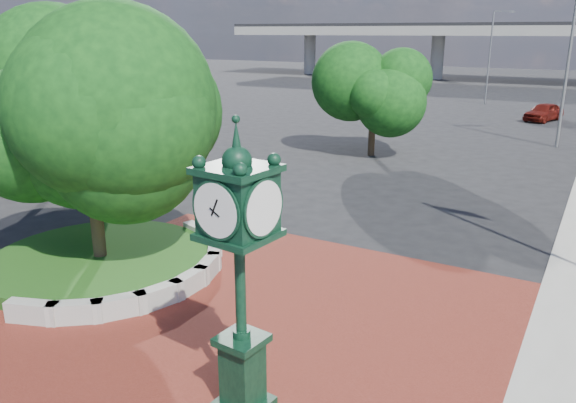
{
  "coord_description": "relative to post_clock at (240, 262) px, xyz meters",
  "views": [
    {
      "loc": [
        6.91,
        -10.14,
        6.46
      ],
      "look_at": [
        0.25,
        1.5,
        2.38
      ],
      "focal_mm": 35.0,
      "sensor_mm": 36.0,
      "label": 1
    }
  ],
  "objects": [
    {
      "name": "plaza",
      "position": [
        -2.0,
        2.15,
        -2.81
      ],
      "size": [
        12.0,
        12.0,
        0.04
      ],
      "primitive_type": "cube",
      "color": "maroon",
      "rests_on": "ground"
    },
    {
      "name": "tree_street",
      "position": [
        -6.0,
        21.15,
        0.41
      ],
      "size": [
        4.4,
        4.4,
        5.45
      ],
      "color": "#38281C",
      "rests_on": "ground"
    },
    {
      "name": "grass_bed",
      "position": [
        -7.0,
        3.15,
        -2.63
      ],
      "size": [
        6.1,
        6.1,
        0.4
      ],
      "primitive_type": "cylinder",
      "color": "#1A4D16",
      "rests_on": "ground"
    },
    {
      "name": "ground",
      "position": [
        -2.0,
        3.15,
        -2.83
      ],
      "size": [
        200.0,
        200.0,
        0.0
      ],
      "primitive_type": "plane",
      "color": "black",
      "rests_on": "ground"
    },
    {
      "name": "tree_planter",
      "position": [
        -7.0,
        3.15,
        0.89
      ],
      "size": [
        5.2,
        5.2,
        6.33
      ],
      "color": "#38281C",
      "rests_on": "ground"
    },
    {
      "name": "tree_northwest",
      "position": [
        -15.0,
        8.15,
        1.29
      ],
      "size": [
        5.6,
        5.6,
        6.93
      ],
      "color": "#38281C",
      "rests_on": "ground"
    },
    {
      "name": "street_lamp_near",
      "position": [
        2.73,
        28.72,
        2.94
      ],
      "size": [
        2.07,
        1.09,
        9.84
      ],
      "color": "slate",
      "rests_on": "ground"
    },
    {
      "name": "planter_wall",
      "position": [
        -4.71,
        3.15,
        -2.56
      ],
      "size": [
        2.96,
        6.77,
        0.54
      ],
      "color": "#9E9B93",
      "rests_on": "ground"
    },
    {
      "name": "street_lamp_far",
      "position": [
        -4.99,
        47.21,
        1.96
      ],
      "size": [
        1.84,
        0.35,
        8.18
      ],
      "color": "slate",
      "rests_on": "ground"
    },
    {
      "name": "overpass",
      "position": [
        -2.22,
        73.15,
        3.71
      ],
      "size": [
        90.0,
        12.0,
        7.5
      ],
      "color": "#9E9B93",
      "rests_on": "ground"
    },
    {
      "name": "post_clock",
      "position": [
        0.0,
        0.0,
        0.0
      ],
      "size": [
        1.17,
        1.17,
        5.16
      ],
      "color": "black",
      "rests_on": "ground"
    },
    {
      "name": "parked_car",
      "position": [
        0.66,
        38.94,
        -2.16
      ],
      "size": [
        2.81,
        4.24,
        1.34
      ],
      "primitive_type": "imported",
      "rotation": [
        0.0,
        0.0,
        -0.34
      ],
      "color": "#5C130D",
      "rests_on": "ground"
    }
  ]
}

